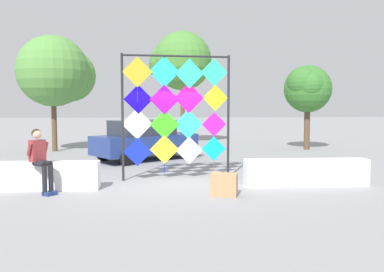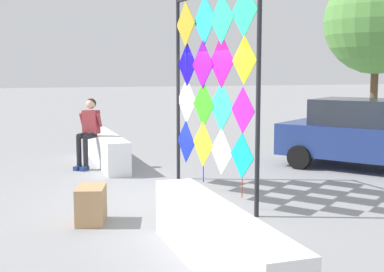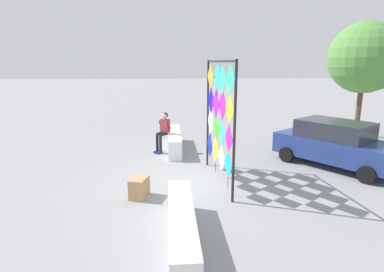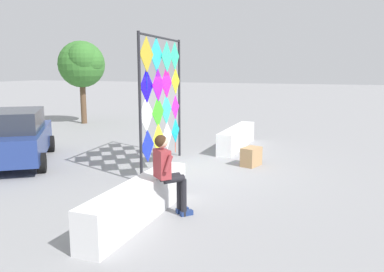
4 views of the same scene
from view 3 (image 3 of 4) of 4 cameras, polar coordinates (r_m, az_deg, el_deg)
The scene contains 8 objects.
ground at distance 9.69m, azimuth -1.04°, elevation -7.84°, with size 120.00×120.00×0.00m, color gray.
plaza_ledge_left at distance 12.91m, azimuth -3.17°, elevation -0.86°, with size 3.24×0.49×0.70m, color white.
plaza_ledge_right at distance 6.37m, azimuth -1.86°, elevation -16.19°, with size 3.24×0.49×0.70m, color white.
kite_display_rack at distance 9.16m, azimuth 4.82°, elevation 4.11°, with size 3.08×0.35×3.54m.
seated_vendor at distance 12.48m, azimuth -5.18°, elevation 1.29°, with size 0.74×0.71×1.55m.
parked_car at distance 11.77m, azimuth 24.44°, elevation -1.26°, with size 4.22×3.70×1.54m.
cardboard_box_large at distance 8.54m, azimuth -9.45°, elevation -9.10°, with size 0.60×0.39×0.53m, color tan.
tree_palm_like at distance 16.74m, azimuth 29.58°, elevation 11.97°, with size 3.42×3.60×5.28m.
Camera 3 is at (9.03, -0.50, 3.47)m, focal length 29.71 mm.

